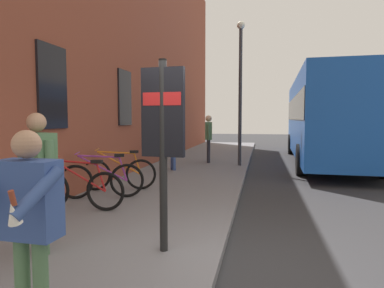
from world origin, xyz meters
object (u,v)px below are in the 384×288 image
bicycle_leaning_wall (78,189)px  bicycle_by_door (102,180)px  tourist_with_hotdogs (27,212)px  pedestrian_near_bus (209,134)px  bicycle_beside_lamp (119,173)px  street_lamp (240,81)px  city_bus (326,115)px  transit_info_sign (163,125)px  pedestrian_crossing_street (38,168)px  pedestrian_by_facade (173,141)px

bicycle_leaning_wall → bicycle_by_door: 0.95m
tourist_with_hotdogs → pedestrian_near_bus: bearing=1.5°
bicycle_beside_lamp → street_lamp: (4.80, -2.51, 2.62)m
bicycle_leaning_wall → pedestrian_near_bus: pedestrian_near_bus is taller
bicycle_by_door → city_bus: size_ratio=0.16×
pedestrian_near_bus → street_lamp: 2.33m
bicycle_leaning_wall → bicycle_beside_lamp: size_ratio=1.04×
tourist_with_hotdogs → street_lamp: bearing=-5.3°
bicycle_by_door → transit_info_sign: bearing=-139.9°
transit_info_sign → pedestrian_crossing_street: size_ratio=1.37×
transit_info_sign → bicycle_beside_lamp: bearing=32.1°
bicycle_by_door → pedestrian_crossing_street: (-2.85, -0.59, 0.68)m
bicycle_by_door → tourist_with_hotdogs: bearing=-160.0°
tourist_with_hotdogs → bicycle_leaning_wall: bearing=24.9°
pedestrian_crossing_street → bicycle_by_door: bearing=11.7°
transit_info_sign → pedestrian_near_bus: size_ratio=1.34×
bicycle_leaning_wall → bicycle_beside_lamp: same height
pedestrian_near_bus → tourist_with_hotdogs: size_ratio=1.13×
transit_info_sign → tourist_with_hotdogs: (-1.87, 0.50, -0.62)m
pedestrian_crossing_street → tourist_with_hotdogs: (-1.49, -0.99, -0.08)m
pedestrian_near_bus → transit_info_sign: bearing=-174.9°
tourist_with_hotdogs → pedestrian_crossing_street: bearing=33.7°
bicycle_beside_lamp → city_bus: size_ratio=0.16×
pedestrian_by_facade → street_lamp: 3.28m
city_bus → pedestrian_by_facade: 6.62m
bicycle_by_door → pedestrian_crossing_street: 2.99m
bicycle_by_door → pedestrian_by_facade: pedestrian_by_facade is taller
transit_info_sign → city_bus: bearing=-19.8°
street_lamp → bicycle_by_door: bearing=156.0°
pedestrian_by_facade → pedestrian_near_bus: 2.25m
pedestrian_near_bus → street_lamp: size_ratio=0.35×
city_bus → bicycle_leaning_wall: bearing=146.7°
transit_info_sign → city_bus: city_bus is taller
pedestrian_crossing_street → street_lamp: size_ratio=0.34×
city_bus → street_lamp: bearing=124.4°
bicycle_leaning_wall → transit_info_sign: transit_info_sign is taller
bicycle_by_door → bicycle_beside_lamp: (0.84, -0.00, 0.00)m
pedestrian_by_facade → transit_info_sign: bearing=-166.2°
pedestrian_crossing_street → tourist_with_hotdogs: 1.79m
bicycle_by_door → transit_info_sign: size_ratio=0.70×
pedestrian_by_facade → street_lamp: street_lamp is taller
bicycle_beside_lamp → pedestrian_by_facade: pedestrian_by_facade is taller
pedestrian_by_facade → city_bus: bearing=-54.6°
pedestrian_by_facade → bicycle_leaning_wall: bearing=174.9°
bicycle_beside_lamp → pedestrian_crossing_street: (-3.70, -0.59, 0.68)m
city_bus → pedestrian_crossing_street: 11.98m
bicycle_leaning_wall → bicycle_beside_lamp: bearing=0.0°
pedestrian_near_bus → bicycle_beside_lamp: bearing=166.4°
bicycle_by_door → pedestrian_by_facade: (4.10, -0.46, 0.57)m
bicycle_leaning_wall → tourist_with_hotdogs: 3.79m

